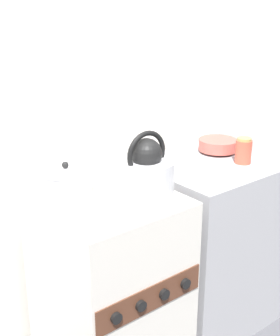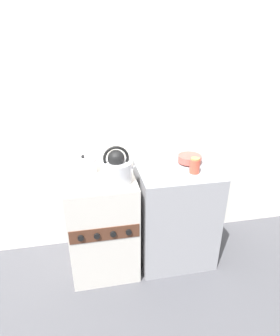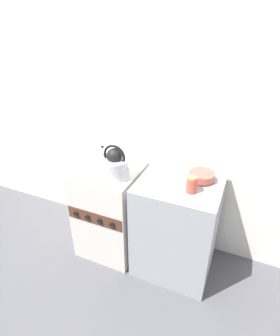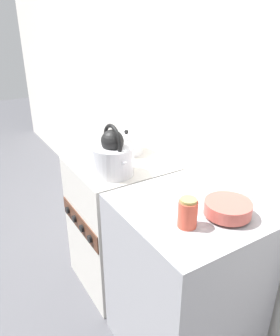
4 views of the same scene
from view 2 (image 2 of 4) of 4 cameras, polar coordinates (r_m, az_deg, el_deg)
name	(u,v)px [view 2 (image 2 of 4)]	position (r m, az deg, el deg)	size (l,w,h in m)	color
ground_plane	(109,287)	(2.33, -6.86, -24.27)	(12.00, 12.00, 0.00)	#4C4C51
wall_back	(95,115)	(2.24, -9.83, 11.29)	(7.00, 0.06, 2.50)	silver
stove	(103,223)	(2.25, -7.98, -11.86)	(0.53, 0.56, 0.85)	beige
counter	(174,214)	(2.35, 7.45, -9.80)	(0.63, 0.57, 0.87)	#99999E
kettle	(117,169)	(1.90, -5.07, -0.19)	(0.27, 0.22, 0.28)	silver
cooking_pot	(84,165)	(2.11, -12.17, 0.60)	(0.21, 0.21, 0.15)	silver
enamel_bowl	(190,159)	(2.25, 10.77, 1.97)	(0.20, 0.20, 0.07)	#B75147
storage_jar	(195,166)	(2.06, 11.83, 0.50)	(0.08, 0.08, 0.12)	#CC4C38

